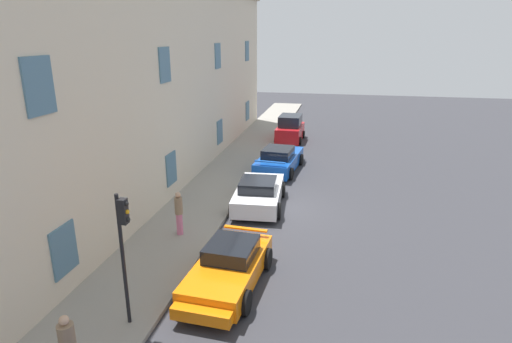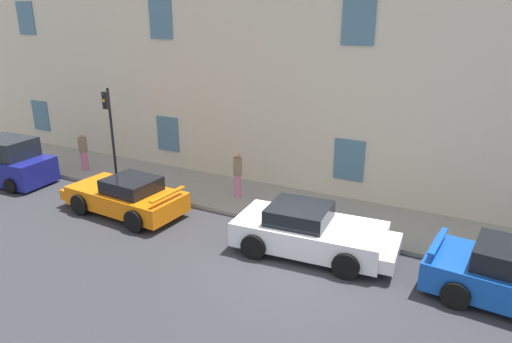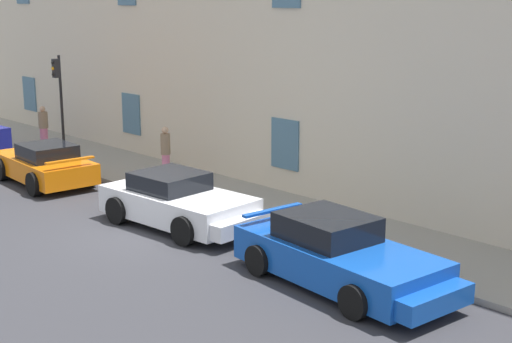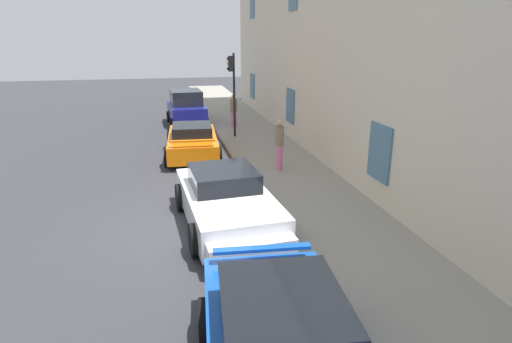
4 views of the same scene
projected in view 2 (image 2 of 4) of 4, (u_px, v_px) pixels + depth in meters
The scene contains 9 objects.
ground_plane at pixel (293, 263), 12.94m from camera, with size 80.00×80.00×0.00m, color #333338.
sidewalk at pixel (333, 215), 15.80m from camera, with size 60.00×3.09×0.14m, color gray.
building_facade at pixel (374, 49), 17.39m from camera, with size 40.22×5.29×10.52m.
sportscar_red_lead at pixel (124, 196), 16.00m from camera, with size 4.59×2.27×1.33m.
sportscar_yellow_flank at pixel (314, 233), 13.29m from camera, with size 4.73×2.45×1.39m.
hatchback_distant at pixel (9, 163), 18.77m from camera, with size 3.65×2.10×1.85m.
traffic_light at pixel (109, 119), 18.06m from camera, with size 0.22×0.36×3.71m.
pedestrian_admiring at pixel (83, 151), 19.85m from camera, with size 0.49×0.49×1.65m.
pedestrian_strolling at pixel (238, 174), 16.84m from camera, with size 0.35×0.35×1.75m.
Camera 2 is at (4.36, -10.57, 6.64)m, focal length 32.63 mm.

